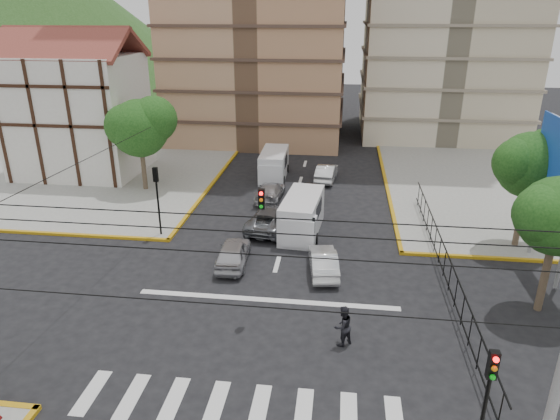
% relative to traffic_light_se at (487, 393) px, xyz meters
% --- Properties ---
extents(ground, '(160.00, 160.00, 0.00)m').
position_rel_traffic_light_se_xyz_m(ground, '(-7.80, 7.80, -3.11)').
color(ground, black).
rests_on(ground, ground).
extents(sidewalk_nw, '(26.00, 26.00, 0.15)m').
position_rel_traffic_light_se_xyz_m(sidewalk_nw, '(-27.80, 27.80, -3.04)').
color(sidewalk_nw, gray).
rests_on(sidewalk_nw, ground).
extents(sidewalk_ne, '(26.00, 26.00, 0.15)m').
position_rel_traffic_light_se_xyz_m(sidewalk_ne, '(12.20, 27.80, -3.04)').
color(sidewalk_ne, gray).
rests_on(sidewalk_ne, ground).
extents(crosswalk_stripes, '(12.00, 2.40, 0.01)m').
position_rel_traffic_light_se_xyz_m(crosswalk_stripes, '(-7.80, 1.80, -3.11)').
color(crosswalk_stripes, silver).
rests_on(crosswalk_stripes, ground).
extents(stop_line, '(13.00, 0.40, 0.01)m').
position_rel_traffic_light_se_xyz_m(stop_line, '(-7.80, 9.00, -3.11)').
color(stop_line, silver).
rests_on(stop_line, ground).
extents(tudor_building, '(10.80, 8.05, 12.23)m').
position_rel_traffic_light_se_xyz_m(tudor_building, '(-26.80, 27.80, 2.14)').
color(tudor_building, silver).
rests_on(tudor_building, ground).
extents(distant_hill, '(70.00, 70.00, 28.00)m').
position_rel_traffic_light_se_xyz_m(distant_hill, '(-62.80, 77.80, 10.89)').
color(distant_hill, '#274C19').
rests_on(distant_hill, ground).
extents(park_fence, '(0.10, 22.50, 1.66)m').
position_rel_traffic_light_se_xyz_m(park_fence, '(1.20, 12.30, -3.11)').
color(park_fence, black).
rests_on(park_fence, ground).
extents(tree_park_c, '(4.65, 3.80, 7.25)m').
position_rel_traffic_light_se_xyz_m(tree_park_c, '(6.29, 16.81, 2.22)').
color(tree_park_c, '#473828').
rests_on(tree_park_c, ground).
extents(tree_tudor, '(5.39, 4.40, 7.43)m').
position_rel_traffic_light_se_xyz_m(tree_tudor, '(-19.70, 23.81, 2.11)').
color(tree_tudor, '#473828').
rests_on(tree_tudor, ground).
extents(traffic_light_se, '(0.28, 0.22, 4.40)m').
position_rel_traffic_light_se_xyz_m(traffic_light_se, '(0.00, 0.00, 0.00)').
color(traffic_light_se, black).
rests_on(traffic_light_se, ground).
extents(traffic_light_nw, '(0.28, 0.22, 4.40)m').
position_rel_traffic_light_se_xyz_m(traffic_light_nw, '(-15.60, 15.60, 0.00)').
color(traffic_light_nw, black).
rests_on(traffic_light_nw, ground).
extents(traffic_light_hanging, '(18.00, 9.12, 0.92)m').
position_rel_traffic_light_se_xyz_m(traffic_light_hanging, '(-7.80, 5.76, 2.79)').
color(traffic_light_hanging, black).
rests_on(traffic_light_hanging, ground).
extents(utility_pole_se, '(1.40, 0.28, 9.00)m').
position_rel_traffic_light_se_xyz_m(utility_pole_se, '(1.20, -1.20, 1.65)').
color(utility_pole_se, slate).
rests_on(utility_pole_se, ground).
extents(van_right_lane, '(2.60, 5.57, 2.43)m').
position_rel_traffic_light_se_xyz_m(van_right_lane, '(-6.80, 17.03, -1.93)').
color(van_right_lane, silver).
rests_on(van_right_lane, ground).
extents(van_left_lane, '(2.19, 5.24, 2.35)m').
position_rel_traffic_light_se_xyz_m(van_left_lane, '(-10.12, 28.01, -1.97)').
color(van_left_lane, silver).
rests_on(van_left_lane, ground).
extents(car_silver_front_left, '(1.86, 4.21, 1.41)m').
position_rel_traffic_light_se_xyz_m(car_silver_front_left, '(-10.25, 12.50, -2.41)').
color(car_silver_front_left, '#B2B1B6').
rests_on(car_silver_front_left, ground).
extents(car_white_front_right, '(1.93, 4.17, 1.32)m').
position_rel_traffic_light_se_xyz_m(car_white_front_right, '(-5.19, 12.17, -2.45)').
color(car_white_front_right, silver).
rests_on(car_white_front_right, ground).
extents(car_grey_mid_left, '(3.05, 5.48, 1.45)m').
position_rel_traffic_light_se_xyz_m(car_grey_mid_left, '(-8.87, 17.68, -2.39)').
color(car_grey_mid_left, slate).
rests_on(car_grey_mid_left, ground).
extents(car_silver_rear_left, '(2.03, 4.54, 1.29)m').
position_rel_traffic_light_se_xyz_m(car_silver_rear_left, '(-9.69, 23.02, -2.47)').
color(car_silver_rear_left, '#A8A7AC').
rests_on(car_silver_rear_left, ground).
extents(car_darkgrey_mid_right, '(1.66, 3.97, 1.34)m').
position_rel_traffic_light_se_xyz_m(car_darkgrey_mid_right, '(-6.63, 23.52, -2.44)').
color(car_darkgrey_mid_right, '#242426').
rests_on(car_darkgrey_mid_right, ground).
extents(car_white_rear_right, '(1.91, 4.39, 1.40)m').
position_rel_traffic_light_se_xyz_m(car_white_rear_right, '(-5.65, 28.12, -2.41)').
color(car_white_rear_right, silver).
rests_on(car_white_rear_right, ground).
extents(pedestrian_crosswalk, '(1.14, 1.12, 1.85)m').
position_rel_traffic_light_se_xyz_m(pedestrian_crosswalk, '(-4.09, 5.92, -2.19)').
color(pedestrian_crosswalk, black).
rests_on(pedestrian_crosswalk, ground).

